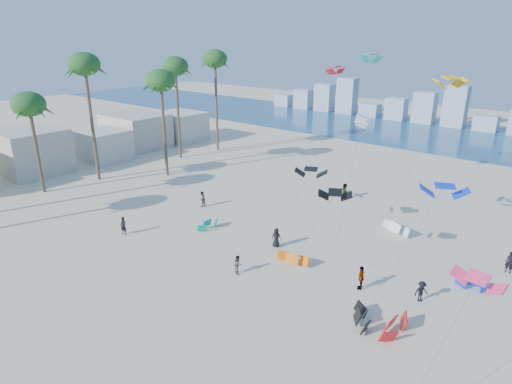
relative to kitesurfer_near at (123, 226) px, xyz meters
The scene contains 10 objects.
ground 10.87m from the kitesurfer_near, 49.59° to the right, with size 220.00×220.00×0.00m, color beige.
ocean 64.14m from the kitesurfer_near, 83.71° to the left, with size 220.00×220.00×0.00m, color navy.
kitesurfer_near is the anchor object (origin of this frame).
kitesurfer_mid 13.25m from the kitesurfer_near, ahead, with size 0.74×0.58×1.53m, color gray.
kitesurfers_far 19.74m from the kitesurfer_near, 38.79° to the left, with size 30.06×17.43×1.90m.
grounded_kites 21.49m from the kitesurfer_near, 19.80° to the left, with size 25.21×17.31×1.01m.
flying_kites 26.32m from the kitesurfer_near, 36.40° to the left, with size 28.90×33.42×16.54m.
palm_row 20.63m from the kitesurfer_near, 152.53° to the left, with size 10.05×44.80×16.12m.
beachfront_buildings 29.53m from the kitesurfer_near, 154.77° to the left, with size 11.50×43.00×6.00m.
distant_skyline 74.01m from the kitesurfer_near, 85.47° to the left, with size 85.00×3.00×8.40m.
Camera 1 is at (26.63, -12.51, 18.08)m, focal length 30.24 mm.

